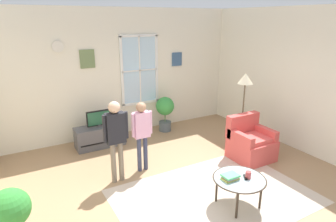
# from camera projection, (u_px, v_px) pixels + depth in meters

# --- Properties ---
(ground_plane) EXTENTS (6.53, 6.68, 0.02)m
(ground_plane) POSITION_uv_depth(u_px,v_px,m) (190.00, 193.00, 4.76)
(ground_plane) COLOR #9E7A56
(back_wall) EXTENTS (5.93, 0.17, 2.97)m
(back_wall) POSITION_uv_depth(u_px,v_px,m) (119.00, 73.00, 6.88)
(back_wall) COLOR silver
(back_wall) RESTS_ON ground_plane
(side_wall_right) EXTENTS (0.12, 6.08, 2.97)m
(side_wall_right) POSITION_uv_depth(u_px,v_px,m) (320.00, 84.00, 5.72)
(side_wall_right) COLOR silver
(side_wall_right) RESTS_ON ground_plane
(area_rug) EXTENTS (3.06, 2.10, 0.01)m
(area_rug) POSITION_uv_depth(u_px,v_px,m) (214.00, 196.00, 4.66)
(area_rug) COLOR #C6B29E
(area_rug) RESTS_ON ground_plane
(tv_stand) EXTENTS (1.05, 0.43, 0.47)m
(tv_stand) POSITION_uv_depth(u_px,v_px,m) (100.00, 136.00, 6.43)
(tv_stand) COLOR #4C4C51
(tv_stand) RESTS_ON ground_plane
(television) EXTENTS (0.52, 0.08, 0.36)m
(television) POSITION_uv_depth(u_px,v_px,m) (99.00, 118.00, 6.30)
(television) COLOR #4C4C4C
(television) RESTS_ON tv_stand
(armchair) EXTENTS (0.76, 0.74, 0.87)m
(armchair) POSITION_uv_depth(u_px,v_px,m) (250.00, 143.00, 5.85)
(armchair) COLOR #D14C47
(armchair) RESTS_ON ground_plane
(coffee_table) EXTENTS (0.79, 0.79, 0.46)m
(coffee_table) POSITION_uv_depth(u_px,v_px,m) (239.00, 180.00, 4.33)
(coffee_table) COLOR #99B2B7
(coffee_table) RESTS_ON ground_plane
(book_stack) EXTENTS (0.25, 0.18, 0.08)m
(book_stack) POSITION_uv_depth(u_px,v_px,m) (230.00, 177.00, 4.28)
(book_stack) COLOR #BBC450
(book_stack) RESTS_ON coffee_table
(cup) EXTENTS (0.08, 0.08, 0.11)m
(cup) POSITION_uv_depth(u_px,v_px,m) (248.00, 175.00, 4.31)
(cup) COLOR #BF3F3F
(cup) RESTS_ON coffee_table
(remote_near_books) EXTENTS (0.06, 0.14, 0.02)m
(remote_near_books) POSITION_uv_depth(u_px,v_px,m) (234.00, 174.00, 4.43)
(remote_near_books) COLOR black
(remote_near_books) RESTS_ON coffee_table
(remote_near_cup) EXTENTS (0.11, 0.14, 0.02)m
(remote_near_cup) POSITION_uv_depth(u_px,v_px,m) (245.00, 177.00, 4.33)
(remote_near_cup) COLOR black
(remote_near_cup) RESTS_ON coffee_table
(person_pink_shirt) EXTENTS (0.40, 0.18, 1.32)m
(person_pink_shirt) POSITION_uv_depth(u_px,v_px,m) (142.00, 129.00, 5.23)
(person_pink_shirt) COLOR #333851
(person_pink_shirt) RESTS_ON ground_plane
(person_black_shirt) EXTENTS (0.44, 0.20, 1.45)m
(person_black_shirt) POSITION_uv_depth(u_px,v_px,m) (116.00, 133.00, 4.83)
(person_black_shirt) COLOR #726656
(person_black_shirt) RESTS_ON ground_plane
(potted_plant_by_window) EXTENTS (0.46, 0.46, 0.88)m
(potted_plant_by_window) POSITION_uv_depth(u_px,v_px,m) (165.00, 110.00, 7.23)
(potted_plant_by_window) COLOR #4C565B
(potted_plant_by_window) RESTS_ON ground_plane
(potted_plant_corner) EXTENTS (0.46, 0.46, 0.91)m
(potted_plant_corner) POSITION_uv_depth(u_px,v_px,m) (12.00, 218.00, 3.32)
(potted_plant_corner) COLOR #9E6B4C
(potted_plant_corner) RESTS_ON ground_plane
(floor_lamp) EXTENTS (0.32, 0.32, 1.63)m
(floor_lamp) POSITION_uv_depth(u_px,v_px,m) (245.00, 86.00, 6.13)
(floor_lamp) COLOR black
(floor_lamp) RESTS_ON ground_plane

